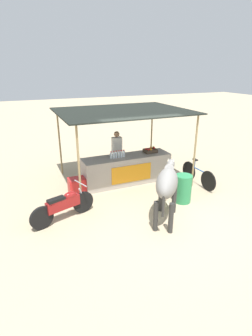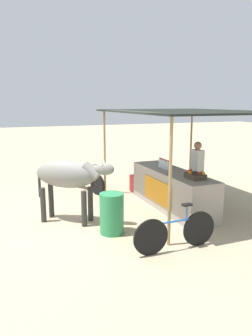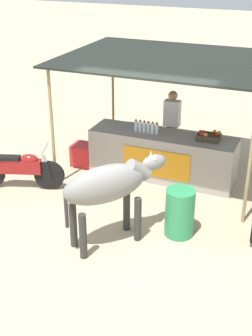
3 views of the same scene
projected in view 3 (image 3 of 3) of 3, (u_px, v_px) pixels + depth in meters
ground_plane at (121, 230)px, 8.03m from camera, size 60.00×60.00×0.00m
stall_counter at (162, 156)px, 9.64m from camera, size 3.00×0.82×0.96m
stall_awning at (171, 63)px, 9.09m from camera, size 4.20×3.20×2.43m
water_bottle_row at (146, 127)px, 9.47m from camera, size 0.52×0.07×0.25m
fruit_crate at (209, 136)px, 9.13m from camera, size 0.44×0.32×0.18m
vendor_behind_counter at (172, 127)px, 10.13m from camera, size 0.34×0.22×1.65m
cooler_box at (86, 155)px, 10.26m from camera, size 0.60×0.44×0.48m
water_barrel at (180, 213)px, 7.73m from camera, size 0.49×0.49×0.84m
cow at (109, 186)px, 7.27m from camera, size 1.40×1.66×1.44m
motorcycle_parked at (20, 169)px, 9.22m from camera, size 1.73×0.77×0.90m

